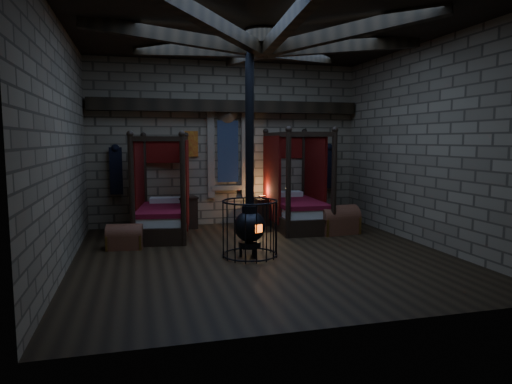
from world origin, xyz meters
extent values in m
cube|color=black|center=(0.00, 0.00, 0.00)|extent=(7.00, 7.00, 0.01)
cube|color=#847054|center=(0.00, 3.50, 2.10)|extent=(7.00, 0.02, 4.20)
cube|color=#847054|center=(0.00, -3.50, 2.10)|extent=(7.00, 0.02, 4.20)
cube|color=#847054|center=(-3.50, 0.00, 2.10)|extent=(0.02, 7.00, 4.20)
cube|color=#847054|center=(3.50, 0.00, 2.10)|extent=(0.02, 7.00, 4.20)
cube|color=black|center=(0.00, 0.00, 4.20)|extent=(7.00, 7.00, 0.01)
cube|color=black|center=(0.00, 3.32, 3.05)|extent=(6.86, 0.35, 0.30)
cylinder|color=black|center=(0.00, 0.00, 4.05)|extent=(0.70, 0.70, 0.25)
cube|color=black|center=(0.00, 3.45, 1.90)|extent=(0.55, 0.04, 1.60)
cube|color=maroon|center=(-1.00, 3.46, 2.10)|extent=(0.45, 0.03, 0.65)
cube|color=black|center=(-2.80, 3.34, 1.45)|extent=(0.30, 0.10, 1.15)
cube|color=black|center=(2.80, 3.34, 1.45)|extent=(0.30, 0.10, 1.15)
cube|color=black|center=(-1.76, 2.27, 0.19)|extent=(1.41, 2.29, 0.37)
cube|color=beige|center=(-1.76, 2.27, 0.48)|extent=(1.26, 2.11, 0.23)
cube|color=maroon|center=(-1.76, 2.27, 0.62)|extent=(1.33, 2.16, 0.10)
cube|color=beige|center=(-1.65, 3.05, 0.72)|extent=(0.77, 0.46, 0.14)
cube|color=#5F0C08|center=(-1.61, 3.33, 1.91)|extent=(1.13, 0.21, 0.57)
cylinder|color=black|center=(-2.42, 1.32, 1.14)|extent=(0.11, 0.11, 2.28)
cylinder|color=black|center=(-2.13, 3.37, 1.14)|extent=(0.11, 0.11, 2.28)
cylinder|color=black|center=(-1.40, 1.17, 1.14)|extent=(0.11, 0.11, 2.28)
cylinder|color=black|center=(-1.11, 3.22, 1.14)|extent=(0.11, 0.11, 2.28)
cube|color=#5F0C08|center=(-2.26, 2.66, 1.19)|extent=(0.28, 1.55, 2.02)
cube|color=#5F0C08|center=(-1.18, 2.50, 1.19)|extent=(0.28, 1.55, 2.02)
cube|color=black|center=(1.53, 2.40, 0.20)|extent=(1.26, 2.30, 0.39)
cube|color=beige|center=(1.53, 2.40, 0.50)|extent=(1.12, 2.12, 0.24)
cube|color=maroon|center=(1.53, 2.40, 0.65)|extent=(1.19, 2.17, 0.11)
cube|color=beige|center=(1.57, 3.22, 0.76)|extent=(0.77, 0.41, 0.15)
cube|color=#5F0C08|center=(1.58, 3.51, 2.00)|extent=(1.19, 0.10, 0.60)
cylinder|color=black|center=(0.95, 1.34, 1.19)|extent=(0.12, 0.12, 2.38)
cylinder|color=black|center=(1.04, 3.50, 1.19)|extent=(0.12, 0.12, 2.38)
cylinder|color=black|center=(2.03, 1.29, 1.19)|extent=(0.12, 0.12, 2.38)
cylinder|color=black|center=(2.12, 3.46, 1.19)|extent=(0.12, 0.12, 2.38)
cube|color=#5F0C08|center=(0.97, 2.74, 1.25)|extent=(0.13, 1.63, 2.11)
cube|color=#5F0C08|center=(2.12, 2.70, 1.25)|extent=(0.13, 1.63, 2.11)
cube|color=brown|center=(-2.58, 1.22, 0.15)|extent=(0.75, 0.51, 0.29)
cylinder|color=brown|center=(-2.58, 1.22, 0.29)|extent=(0.75, 0.51, 0.43)
cube|color=olive|center=(-2.91, 1.26, 0.15)|extent=(0.09, 0.45, 0.31)
cube|color=olive|center=(-2.26, 1.18, 0.15)|extent=(0.09, 0.45, 0.31)
cube|color=brown|center=(2.25, 1.52, 0.19)|extent=(1.00, 0.68, 0.39)
cylinder|color=brown|center=(2.25, 1.52, 0.39)|extent=(1.00, 0.68, 0.57)
cube|color=olive|center=(1.82, 1.47, 0.19)|extent=(0.13, 0.60, 0.41)
cube|color=olive|center=(2.68, 1.57, 0.19)|extent=(0.13, 0.60, 0.41)
cube|color=black|center=(-1.12, 3.08, 0.38)|extent=(0.50, 0.49, 0.75)
cube|color=black|center=(-1.12, 3.08, 0.77)|extent=(0.55, 0.53, 0.04)
cylinder|color=olive|center=(-1.12, 3.08, 0.88)|extent=(0.11, 0.11, 0.17)
cube|color=black|center=(0.81, 3.01, 0.33)|extent=(0.44, 0.42, 0.67)
cube|color=black|center=(0.81, 3.01, 0.69)|extent=(0.48, 0.47, 0.04)
cube|color=brown|center=(0.81, 3.01, 0.74)|extent=(0.18, 0.14, 0.05)
cylinder|color=black|center=(-0.28, -0.05, 0.23)|extent=(0.42, 0.42, 0.11)
sphere|color=black|center=(-0.28, -0.05, 0.58)|extent=(0.59, 0.59, 0.59)
cylinder|color=black|center=(-0.28, -0.05, 0.90)|extent=(0.30, 0.30, 0.15)
cube|color=#FF5914|center=(-0.17, -0.31, 0.58)|extent=(0.15, 0.07, 0.15)
cylinder|color=black|center=(-0.28, -0.05, 2.50)|extent=(0.16, 0.16, 3.09)
torus|color=black|center=(-0.28, -0.05, 0.04)|extent=(1.05, 1.05, 0.03)
torus|color=black|center=(-0.28, -0.05, 1.06)|extent=(1.05, 1.05, 0.03)
camera|label=1|loc=(-2.30, -8.25, 2.20)|focal=32.00mm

